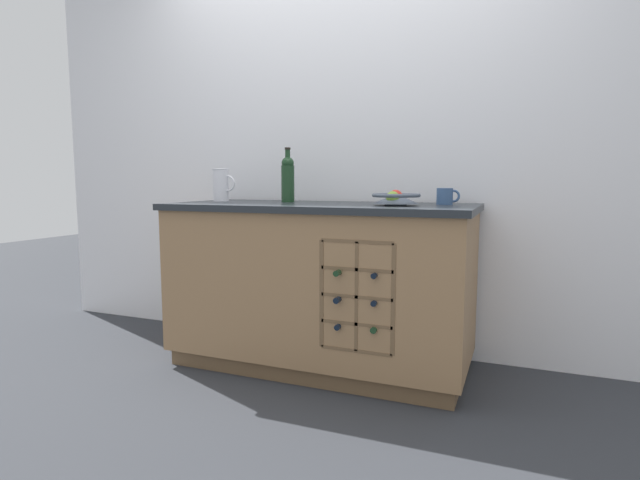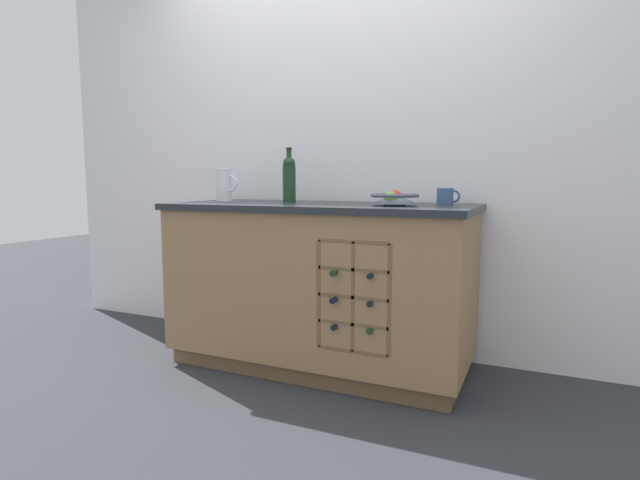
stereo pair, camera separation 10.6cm
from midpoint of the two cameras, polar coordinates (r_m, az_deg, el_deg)
name	(u,v)px [view 2 (the right image)]	position (r m, az deg, el deg)	size (l,w,h in m)	color
ground_plane	(320,364)	(2.89, 1.09, -14.02)	(14.00, 14.00, 0.00)	#2D3035
back_wall	(348,140)	(3.10, 4.20, 11.35)	(4.40, 0.06, 2.55)	white
kitchen_island	(321,284)	(2.76, 1.17, -5.11)	(1.65, 0.74, 0.90)	brown
fruit_bowl	(395,198)	(2.51, 9.73, 4.78)	(0.24, 0.24, 0.08)	#4C5666
white_pitcher	(224,184)	(3.11, -9.93, 6.30)	(0.15, 0.10, 0.20)	white
ceramic_mug	(446,196)	(2.66, 15.29, 4.82)	(0.12, 0.08, 0.09)	#385684
standing_wine_bottle	(289,178)	(2.90, -2.49, 7.11)	(0.08, 0.08, 0.31)	#19381E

